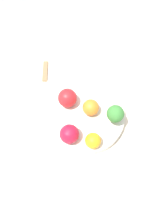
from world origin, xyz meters
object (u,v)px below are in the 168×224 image
object	(u,v)px
broccoli	(115,114)
apple_red	(69,134)
apple_green	(67,98)
orange_front	(93,141)
napkin	(151,100)
orange_back	(91,108)
spoon	(45,71)
bowl	(84,116)

from	to	relation	value
broccoli	apple_red	distance (m)	0.14
apple_red	apple_green	xyz separation A→B (m)	(-0.03, -0.11, 0.00)
orange_front	napkin	bearing A→B (deg)	-160.98
orange_back	spoon	bearing A→B (deg)	-68.62
apple_red	napkin	size ratio (longest dim) A/B	0.43
apple_red	bowl	bearing A→B (deg)	-138.02
broccoli	orange_back	size ratio (longest dim) A/B	1.37
apple_green	spoon	world-z (taller)	apple_green
bowl	apple_red	bearing A→B (deg)	41.98
apple_green	napkin	distance (m)	0.27
apple_red	napkin	bearing A→B (deg)	-171.66
apple_green	spoon	bearing A→B (deg)	-79.07
napkin	spoon	world-z (taller)	same
orange_back	apple_red	bearing A→B (deg)	32.53
bowl	orange_back	xyz separation A→B (m)	(-0.02, 0.00, 0.04)
napkin	orange_front	bearing A→B (deg)	19.02
orange_front	apple_red	bearing A→B (deg)	-35.37
broccoli	spoon	world-z (taller)	broccoli
orange_back	broccoli	bearing A→B (deg)	138.29
bowl	apple_green	xyz separation A→B (m)	(0.03, -0.05, 0.04)
bowl	orange_back	bearing A→B (deg)	170.76
bowl	orange_front	bearing A→B (deg)	84.15
apple_red	orange_back	bearing A→B (deg)	-147.47
orange_back	orange_front	bearing A→B (deg)	71.61
bowl	apple_green	size ratio (longest dim) A/B	4.33
broccoli	apple_red	bearing A→B (deg)	2.81
napkin	broccoli	bearing A→B (deg)	13.29
apple_green	spoon	distance (m)	0.17
apple_red	orange_front	xyz separation A→B (m)	(-0.05, 0.04, -0.00)
broccoli	orange_front	xyz separation A→B (m)	(0.08, 0.05, -0.02)
apple_red	orange_back	world-z (taller)	apple_red
bowl	broccoli	size ratio (longest dim) A/B	3.68
orange_front	spoon	distance (m)	0.32
bowl	apple_green	bearing A→B (deg)	-57.60
broccoli	spoon	xyz separation A→B (m)	(0.14, -0.27, -0.07)
orange_front	orange_back	size ratio (longest dim) A/B	0.91
apple_green	orange_back	world-z (taller)	apple_green
apple_green	orange_front	xyz separation A→B (m)	(-0.02, 0.15, -0.01)
apple_green	napkin	bearing A→B (deg)	165.35
apple_green	orange_front	world-z (taller)	apple_green
spoon	bowl	bearing A→B (deg)	106.70
spoon	orange_front	bearing A→B (deg)	99.96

